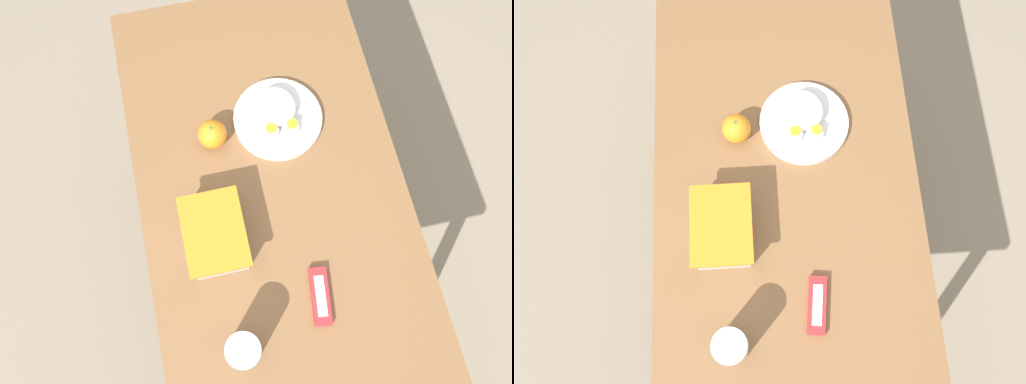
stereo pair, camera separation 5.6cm
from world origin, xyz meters
The scene contains 7 objects.
ground_plane centered at (0.00, 0.00, 0.00)m, with size 10.00×10.00×0.00m, color gray.
table centered at (0.00, 0.00, 0.65)m, with size 1.23×0.65×0.75m.
food_container centered at (-0.06, 0.16, 0.79)m, with size 0.19×0.14×0.08m.
orange_fruit centered at (0.19, 0.11, 0.79)m, with size 0.07×0.07×0.07m.
rice_plate centered at (0.21, -0.05, 0.77)m, with size 0.22×0.22×0.06m.
candy_bar centered at (-0.24, -0.05, 0.76)m, with size 0.13×0.06×0.02m.
drinking_glass centered at (-0.32, 0.14, 0.81)m, with size 0.07×0.07×0.12m.
Camera 2 is at (-0.33, 0.06, 1.90)m, focal length 35.00 mm.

